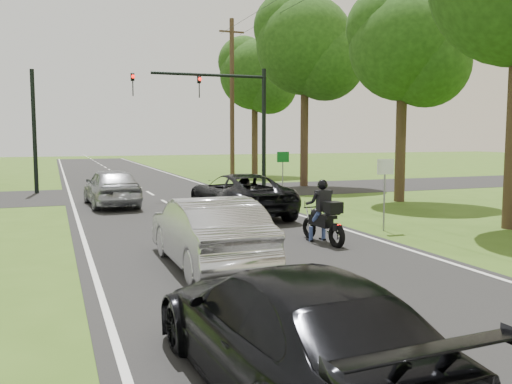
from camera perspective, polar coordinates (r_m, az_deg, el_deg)
ground at (r=11.71m, az=2.15°, el=-7.87°), size 140.00×140.00×0.00m
road at (r=21.14m, az=-8.38°, el=-1.74°), size 8.00×100.00×0.01m
cross_road at (r=27.00m, az=-11.08°, el=-0.14°), size 60.00×7.00×0.01m
motorcycle_rider at (r=14.21m, az=7.16°, el=-2.74°), size 0.57×1.97×1.69m
dark_suv at (r=18.98m, az=-1.75°, el=-0.26°), size 2.60×5.41×1.49m
silver_sedan at (r=11.57m, az=-5.07°, el=-4.20°), size 1.64×4.58×1.50m
silver_suv at (r=22.33m, az=-14.96°, el=0.54°), size 2.06×4.63×1.55m
dark_car_behind at (r=6.06m, az=3.41°, el=-14.15°), size 2.17×4.87×1.39m
traffic_signal at (r=25.72m, az=-3.07°, el=8.88°), size 6.38×0.44×6.00m
signal_pole_far at (r=28.50m, az=-22.30°, el=5.87°), size 0.20×0.20×6.00m
utility_pole_far at (r=34.25m, az=-2.53°, el=9.72°), size 1.60×0.28×10.00m
sign_white at (r=16.30m, az=13.44°, el=1.55°), size 0.55×0.07×2.12m
sign_green at (r=23.43m, az=2.85°, el=2.97°), size 0.55×0.07×2.12m
tree_row_c at (r=24.17m, az=16.01°, el=13.86°), size 4.80×4.65×8.76m
tree_row_d at (r=30.77m, az=5.91°, el=14.53°), size 5.76×5.58×10.45m
tree_row_e at (r=39.04m, az=0.37°, el=11.83°), size 5.28×5.12×9.61m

